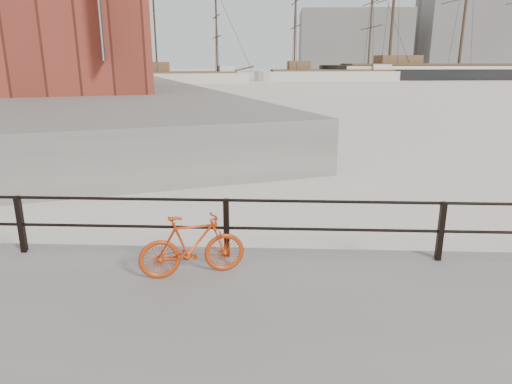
% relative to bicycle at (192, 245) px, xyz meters
% --- Properties ---
extents(ground, '(400.00, 400.00, 0.00)m').
position_rel_bicycle_xyz_m(ground, '(3.94, 0.88, -0.83)').
color(ground, white).
rests_on(ground, ground).
extents(far_quay, '(78.44, 148.07, 1.80)m').
position_rel_bicycle_xyz_m(far_quay, '(-36.06, 72.88, 0.07)').
color(far_quay, gray).
rests_on(far_quay, ground).
extents(guardrail, '(28.00, 0.10, 1.00)m').
position_rel_bicycle_xyz_m(guardrail, '(3.94, 0.73, 0.02)').
color(guardrail, black).
rests_on(guardrail, promenade).
extents(bicycle, '(1.60, 0.73, 0.97)m').
position_rel_bicycle_xyz_m(bicycle, '(0.00, 0.00, 0.00)').
color(bicycle, '#C4370D').
rests_on(bicycle, promenade).
extents(barque_black, '(63.04, 27.46, 34.46)m').
position_rel_bicycle_xyz_m(barque_black, '(36.20, 86.89, -0.83)').
color(barque_black, black).
rests_on(barque_black, ground).
extents(schooner_mid, '(31.56, 16.16, 21.67)m').
position_rel_bicycle_xyz_m(schooner_mid, '(11.08, 81.12, -0.83)').
color(schooner_mid, beige).
rests_on(schooner_mid, ground).
extents(schooner_left, '(23.38, 15.05, 16.67)m').
position_rel_bicycle_xyz_m(schooner_left, '(-13.58, 70.61, -0.83)').
color(schooner_left, beige).
rests_on(schooner_left, ground).
extents(apartment_grey, '(26.02, 22.15, 23.20)m').
position_rel_bicycle_xyz_m(apartment_grey, '(-42.41, 83.26, 12.57)').
color(apartment_grey, gray).
rests_on(apartment_grey, far_quay).
extents(apartment_brick, '(27.87, 22.90, 21.20)m').
position_rel_bicycle_xyz_m(apartment_brick, '(-51.03, 104.59, 11.57)').
color(apartment_brick, brown).
rests_on(apartment_brick, far_quay).
extents(industrial_west, '(32.00, 18.00, 18.00)m').
position_rel_bicycle_xyz_m(industrial_west, '(23.94, 140.88, 8.17)').
color(industrial_west, gray).
rests_on(industrial_west, ground).
extents(industrial_mid, '(26.00, 20.00, 24.00)m').
position_rel_bicycle_xyz_m(industrial_mid, '(58.94, 145.88, 11.17)').
color(industrial_mid, gray).
rests_on(industrial_mid, ground).
extents(smokestack, '(2.80, 2.80, 44.00)m').
position_rel_bicycle_xyz_m(smokestack, '(45.94, 150.88, 21.17)').
color(smokestack, gray).
rests_on(smokestack, ground).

